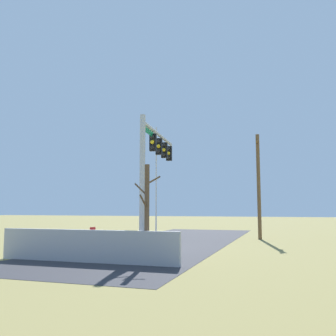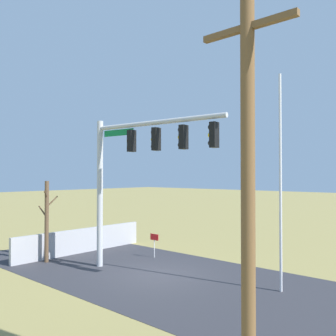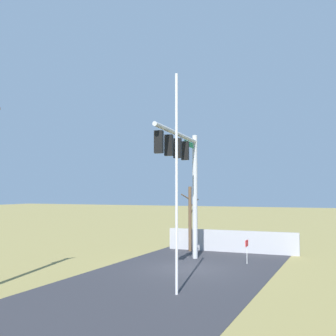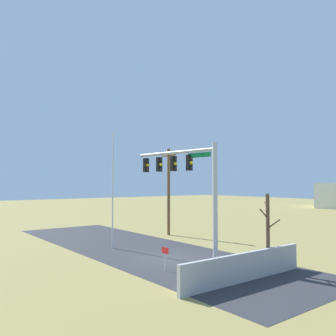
{
  "view_description": "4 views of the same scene",
  "coord_description": "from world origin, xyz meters",
  "px_view_note": "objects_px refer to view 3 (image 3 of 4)",
  "views": [
    {
      "loc": [
        19.65,
        7.42,
        2.2
      ],
      "look_at": [
        -1.18,
        0.75,
        4.61
      ],
      "focal_mm": 39.24,
      "sensor_mm": 36.0,
      "label": 1
    },
    {
      "loc": [
        -10.89,
        11.49,
        4.31
      ],
      "look_at": [
        -0.94,
        0.32,
        4.58
      ],
      "focal_mm": 39.06,
      "sensor_mm": 36.0,
      "label": 2
    },
    {
      "loc": [
        -19.33,
        -7.14,
        3.73
      ],
      "look_at": [
        -0.88,
        0.74,
        4.82
      ],
      "focal_mm": 45.31,
      "sensor_mm": 36.0,
      "label": 3
    },
    {
      "loc": [
        17.06,
        -13.39,
        4.58
      ],
      "look_at": [
        -0.06,
        -0.25,
        5.49
      ],
      "focal_mm": 37.64,
      "sensor_mm": 36.0,
      "label": 4
    }
  ],
  "objects_px": {
    "open_sign": "(247,246)",
    "flagpole": "(177,183)",
    "signal_mast": "(184,167)",
    "bare_tree": "(190,218)"
  },
  "relations": [
    {
      "from": "open_sign",
      "to": "flagpole",
      "type": "bearing_deg",
      "value": 172.93
    },
    {
      "from": "flagpole",
      "to": "bare_tree",
      "type": "height_order",
      "value": "flagpole"
    },
    {
      "from": "flagpole",
      "to": "open_sign",
      "type": "distance_m",
      "value": 8.03
    },
    {
      "from": "bare_tree",
      "to": "open_sign",
      "type": "height_order",
      "value": "bare_tree"
    },
    {
      "from": "flagpole",
      "to": "signal_mast",
      "type": "bearing_deg",
      "value": 18.25
    },
    {
      "from": "bare_tree",
      "to": "open_sign",
      "type": "bearing_deg",
      "value": -127.21
    },
    {
      "from": "signal_mast",
      "to": "open_sign",
      "type": "xyz_separation_m",
      "value": [
        1.5,
        -2.84,
        -4.05
      ]
    },
    {
      "from": "bare_tree",
      "to": "open_sign",
      "type": "relative_size",
      "value": 3.28
    },
    {
      "from": "signal_mast",
      "to": "bare_tree",
      "type": "height_order",
      "value": "signal_mast"
    },
    {
      "from": "signal_mast",
      "to": "bare_tree",
      "type": "bearing_deg",
      "value": 16.91
    }
  ]
}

